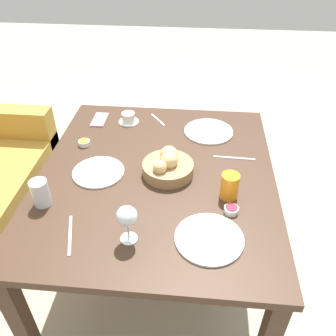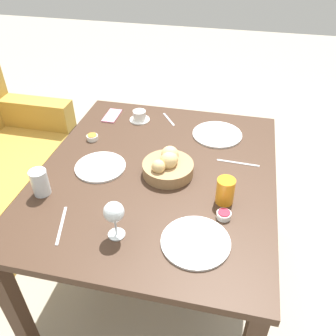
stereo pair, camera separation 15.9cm
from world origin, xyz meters
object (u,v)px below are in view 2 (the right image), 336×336
at_px(coffee_cup, 140,116).
at_px(jam_bowl_berry, 224,215).
at_px(plate_far_center, 100,167).
at_px(juice_glass, 225,191).
at_px(cell_phone, 112,116).
at_px(bread_basket, 168,165).
at_px(water_tumbler, 40,182).
at_px(spoon_coffee, 169,119).
at_px(jam_bowl_honey, 92,137).
at_px(knife_silver, 238,163).
at_px(wine_glass, 114,213).
at_px(plate_near_right, 217,134).
at_px(fork_silver, 61,225).
at_px(plate_near_left, 196,242).

xyz_separation_m(coffee_cup, jam_bowl_berry, (-0.66, -0.53, -0.01)).
height_order(plate_far_center, juice_glass, juice_glass).
bearing_deg(jam_bowl_berry, cell_phone, 46.30).
xyz_separation_m(bread_basket, water_tumbler, (-0.25, 0.49, 0.01)).
distance_m(water_tumbler, spoon_coffee, 0.82).
distance_m(jam_bowl_honey, knife_silver, 0.75).
distance_m(wine_glass, jam_bowl_honey, 0.69).
relative_size(water_tumbler, jam_bowl_berry, 1.99).
xyz_separation_m(coffee_cup, jam_bowl_honey, (-0.24, 0.18, -0.01)).
xyz_separation_m(water_tumbler, wine_glass, (-0.15, -0.38, 0.05)).
xyz_separation_m(jam_bowl_berry, spoon_coffee, (0.70, 0.37, -0.01)).
bearing_deg(wine_glass, jam_bowl_berry, -64.97).
height_order(plate_far_center, jam_bowl_honey, jam_bowl_honey).
xyz_separation_m(wine_glass, jam_bowl_honey, (0.59, 0.33, -0.10)).
height_order(knife_silver, spoon_coffee, same).
height_order(plate_near_right, jam_bowl_berry, jam_bowl_berry).
bearing_deg(knife_silver, jam_bowl_honey, 86.69).
xyz_separation_m(plate_near_right, knife_silver, (-0.22, -0.12, -0.00)).
distance_m(fork_silver, spoon_coffee, 0.91).
bearing_deg(jam_bowl_honey, bread_basket, -113.26).
distance_m(plate_near_left, jam_bowl_honey, 0.84).
distance_m(plate_near_left, jam_bowl_berry, 0.17).
bearing_deg(water_tumbler, juice_glass, -81.37).
xyz_separation_m(jam_bowl_berry, fork_silver, (-0.18, 0.60, -0.01)).
distance_m(plate_near_left, plate_far_center, 0.61).
xyz_separation_m(juice_glass, wine_glass, (-0.27, 0.37, 0.06)).
bearing_deg(jam_bowl_honey, plate_near_left, -132.06).
bearing_deg(bread_basket, plate_near_right, -26.12).
bearing_deg(cell_phone, knife_silver, -112.04).
relative_size(bread_basket, jam_bowl_berry, 3.97).
bearing_deg(jam_bowl_berry, jam_bowl_honey, 59.82).
bearing_deg(juice_glass, jam_bowl_honey, 65.50).
relative_size(bread_basket, coffee_cup, 2.06).
bearing_deg(plate_near_right, juice_glass, -170.57).
height_order(wine_glass, knife_silver, wine_glass).
relative_size(jam_bowl_honey, fork_silver, 0.30).
height_order(plate_far_center, spoon_coffee, plate_far_center).
distance_m(plate_far_center, jam_bowl_berry, 0.62).
distance_m(coffee_cup, spoon_coffee, 0.16).
xyz_separation_m(spoon_coffee, cell_phone, (-0.03, 0.32, 0.00)).
distance_m(juice_glass, coffee_cup, 0.77).
relative_size(juice_glass, wine_glass, 0.72).
height_order(plate_near_right, coffee_cup, coffee_cup).
xyz_separation_m(bread_basket, cell_phone, (0.44, 0.42, -0.04)).
distance_m(plate_near_left, water_tumbler, 0.69).
xyz_separation_m(plate_near_left, jam_bowl_berry, (0.15, -0.09, 0.01)).
relative_size(coffee_cup, fork_silver, 0.58).
height_order(bread_basket, fork_silver, bread_basket).
relative_size(plate_far_center, jam_bowl_honey, 4.03).
bearing_deg(plate_near_left, jam_bowl_honey, 47.94).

